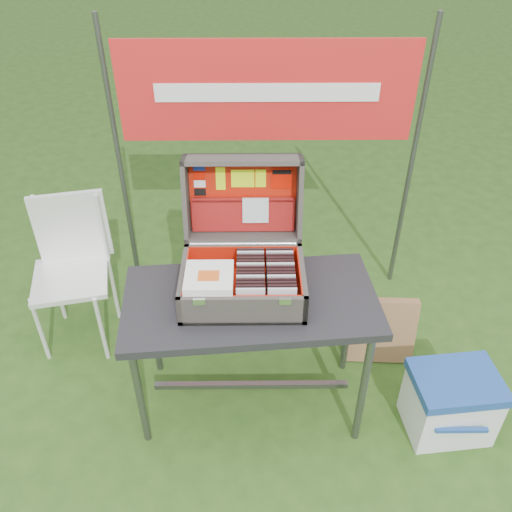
{
  "coord_description": "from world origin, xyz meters",
  "views": [
    {
      "loc": [
        -0.08,
        -1.74,
        2.33
      ],
      "look_at": [
        -0.07,
        0.1,
        0.95
      ],
      "focal_mm": 38.0,
      "sensor_mm": 36.0,
      "label": 1
    }
  ],
  "objects_px": {
    "table": "(251,353)",
    "cardboard_box": "(381,330)",
    "suitcase": "(242,241)",
    "cooler": "(450,403)",
    "chair": "(71,280)"
  },
  "relations": [
    {
      "from": "suitcase",
      "to": "cardboard_box",
      "type": "height_order",
      "value": "suitcase"
    },
    {
      "from": "cardboard_box",
      "to": "chair",
      "type": "bearing_deg",
      "value": 177.59
    },
    {
      "from": "table",
      "to": "suitcase",
      "type": "xyz_separation_m",
      "value": [
        -0.03,
        0.08,
        0.62
      ]
    },
    {
      "from": "suitcase",
      "to": "cooler",
      "type": "relative_size",
      "value": 1.35
    },
    {
      "from": "cardboard_box",
      "to": "suitcase",
      "type": "bearing_deg",
      "value": -159.83
    },
    {
      "from": "suitcase",
      "to": "cardboard_box",
      "type": "bearing_deg",
      "value": 17.11
    },
    {
      "from": "table",
      "to": "suitcase",
      "type": "relative_size",
      "value": 2.08
    },
    {
      "from": "table",
      "to": "cardboard_box",
      "type": "distance_m",
      "value": 0.8
    },
    {
      "from": "suitcase",
      "to": "cardboard_box",
      "type": "distance_m",
      "value": 1.11
    },
    {
      "from": "table",
      "to": "cooler",
      "type": "bearing_deg",
      "value": -14.7
    },
    {
      "from": "table",
      "to": "cardboard_box",
      "type": "height_order",
      "value": "table"
    },
    {
      "from": "table",
      "to": "cardboard_box",
      "type": "xyz_separation_m",
      "value": [
        0.72,
        0.31,
        -0.16
      ]
    },
    {
      "from": "suitcase",
      "to": "chair",
      "type": "distance_m",
      "value": 1.17
    },
    {
      "from": "suitcase",
      "to": "cooler",
      "type": "distance_m",
      "value": 1.3
    },
    {
      "from": "cooler",
      "to": "chair",
      "type": "height_order",
      "value": "chair"
    }
  ]
}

